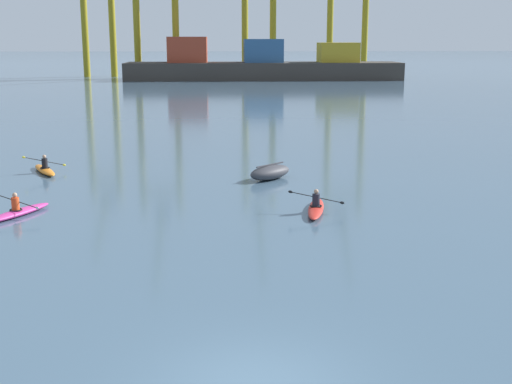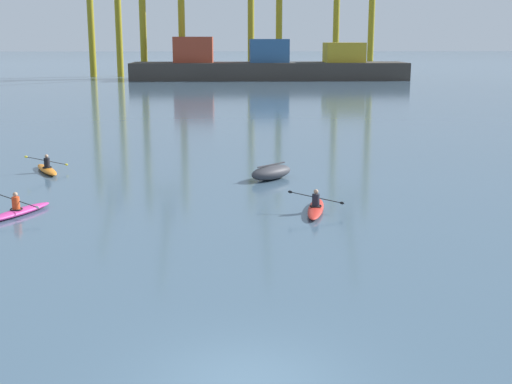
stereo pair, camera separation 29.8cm
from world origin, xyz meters
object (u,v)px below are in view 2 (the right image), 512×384
Objects in this scene: kayak_magenta at (18,211)px; kayak_red at (316,208)px; capsized_dinghy at (271,172)px; container_barge at (267,65)px; kayak_orange at (47,169)px.

kayak_red is at bearing 0.48° from kayak_magenta.
kayak_magenta is at bearing -147.32° from capsized_dinghy.
capsized_dinghy is 0.76× the size of kayak_red.
container_barge is 14.29× the size of kayak_orange.
kayak_red is 1.05× the size of kayak_orange.
capsized_dinghy is (-4.18, -85.19, -2.07)m from container_barge.
kayak_magenta is at bearing -98.99° from container_barge.
container_barge is at bearing 87.19° from capsized_dinghy.
kayak_magenta is 8.96m from kayak_orange.
container_barge is 91.80m from kayak_red.
kayak_orange is (-12.99, 8.78, 0.00)m from kayak_red.
kayak_magenta is at bearing -82.08° from kayak_orange.
kayak_orange is (-1.23, 8.88, 0.00)m from kayak_magenta.
container_barge is 84.46m from kayak_orange.
capsized_dinghy is at bearing 32.68° from kayak_magenta.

